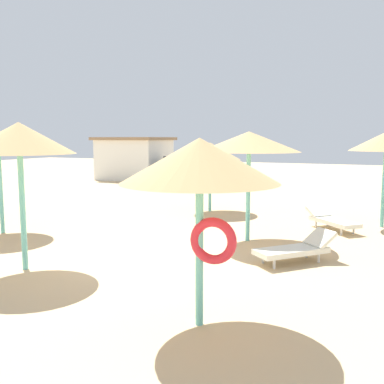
# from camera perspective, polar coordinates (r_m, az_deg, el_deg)

# --- Properties ---
(ground_plane) EXTENTS (80.00, 80.00, 0.00)m
(ground_plane) POSITION_cam_1_polar(r_m,az_deg,el_deg) (10.38, -6.95, -8.50)
(ground_plane) COLOR #D1B284
(parasol_2) EXTENTS (2.77, 2.77, 2.99)m
(parasol_2) POSITION_cam_1_polar(r_m,az_deg,el_deg) (11.55, 7.67, 6.66)
(parasol_2) COLOR #6BC6BC
(parasol_2) RESTS_ON ground
(parasol_6) EXTENTS (2.32, 2.32, 2.64)m
(parasol_6) POSITION_cam_1_polar(r_m,az_deg,el_deg) (16.22, 2.45, 5.48)
(parasol_6) COLOR #6BC6BC
(parasol_6) RESTS_ON ground
(parasol_7) EXTENTS (2.34, 2.34, 2.81)m
(parasol_7) POSITION_cam_1_polar(r_m,az_deg,el_deg) (6.14, 1.07, 3.93)
(parasol_7) COLOR #6BC6BC
(parasol_7) RESTS_ON ground
(parasol_8) EXTENTS (2.30, 2.30, 3.14)m
(parasol_8) POSITION_cam_1_polar(r_m,az_deg,el_deg) (9.57, -22.22, 6.64)
(parasol_8) COLOR #6BC6BC
(parasol_8) RESTS_ON ground
(lounger_0) EXTENTS (1.80, 1.81, 0.62)m
(lounger_0) POSITION_cam_1_polar(r_m,az_deg,el_deg) (13.77, 18.23, -3.58)
(lounger_0) COLOR silver
(lounger_0) RESTS_ON ground
(lounger_2) EXTENTS (1.75, 1.83, 0.69)m
(lounger_2) POSITION_cam_1_polar(r_m,az_deg,el_deg) (9.99, 13.84, -7.41)
(lounger_2) COLOR silver
(lounger_2) RESTS_ON ground
(bench_1) EXTENTS (0.50, 1.52, 0.49)m
(bench_1) POSITION_cam_1_polar(r_m,az_deg,el_deg) (22.79, 1.54, 1.03)
(bench_1) COLOR brown
(bench_1) RESTS_ON ground
(parked_car) EXTENTS (4.23, 2.51, 1.72)m
(parked_car) POSITION_cam_1_polar(r_m,az_deg,el_deg) (26.38, -0.84, 2.91)
(parked_car) COLOR black
(parked_car) RESTS_ON ground
(beach_cabana) EXTENTS (4.66, 3.88, 2.88)m
(beach_cabana) POSITION_cam_1_polar(r_m,az_deg,el_deg) (29.48, -7.73, 4.55)
(beach_cabana) COLOR white
(beach_cabana) RESTS_ON ground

